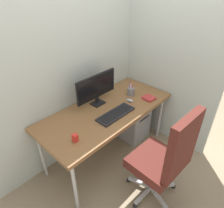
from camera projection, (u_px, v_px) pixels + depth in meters
name	position (u px, v px, depth m)	size (l,w,h in m)	color
ground_plane	(108.00, 153.00, 2.73)	(8.00, 8.00, 0.00)	gray
wall_back	(80.00, 44.00, 2.21)	(2.57, 0.04, 2.80)	#B7C1BC
wall_side_right	(163.00, 37.00, 2.44)	(0.04, 1.64, 2.80)	#B7C1BC
desk	(107.00, 112.00, 2.37)	(1.66, 0.74, 0.71)	brown
office_chair	(165.00, 158.00, 1.87)	(0.54, 0.56, 1.14)	black
filing_cabinet	(130.00, 118.00, 2.93)	(0.39, 0.50, 0.56)	gray
monitor	(97.00, 87.00, 2.34)	(0.58, 0.13, 0.38)	black
keyboard	(116.00, 114.00, 2.24)	(0.48, 0.18, 0.03)	black
mouse	(130.00, 100.00, 2.48)	(0.05, 0.09, 0.03)	#9EA0A5
pen_holder	(131.00, 91.00, 2.60)	(0.09, 0.09, 0.17)	slate
notebook	(149.00, 98.00, 2.54)	(0.13, 0.14, 0.03)	#B23333
desk_clamp_accessory	(75.00, 138.00, 1.87)	(0.05, 0.05, 0.08)	red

